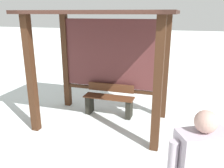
{
  "coord_description": "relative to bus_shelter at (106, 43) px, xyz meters",
  "views": [
    {
      "loc": [
        1.64,
        -4.56,
        2.43
      ],
      "look_at": [
        0.2,
        0.05,
        0.93
      ],
      "focal_mm": 37.11,
      "sensor_mm": 36.0,
      "label": 1
    }
  ],
  "objects": [
    {
      "name": "bench_left_inside",
      "position": [
        0.0,
        0.2,
        -1.44
      ],
      "size": [
        1.22,
        0.35,
        0.76
      ],
      "color": "#542F1B",
      "rests_on": "ground"
    },
    {
      "name": "bus_shelter",
      "position": [
        0.0,
        0.0,
        0.0
      ],
      "size": [
        2.97,
        1.91,
        2.47
      ],
      "color": "#3E2314",
      "rests_on": "ground"
    },
    {
      "name": "ground_plane",
      "position": [
        0.0,
        -0.26,
        -1.79
      ],
      "size": [
        60.0,
        60.0,
        0.0
      ],
      "primitive_type": "plane",
      "color": "white"
    }
  ]
}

